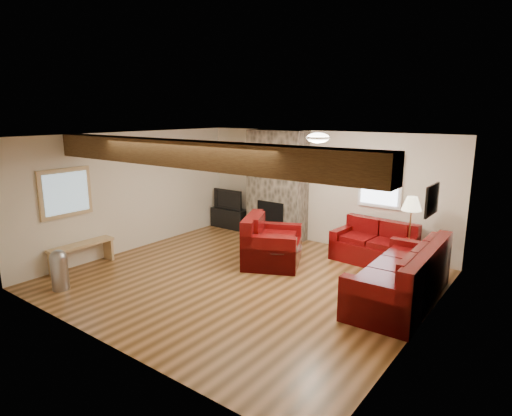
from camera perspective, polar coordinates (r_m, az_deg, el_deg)
The scene contains 18 objects.
room at distance 7.30m, azimuth -1.67°, elevation -0.34°, with size 8.00×8.00×8.00m.
oak_beam at distance 6.21m, azimuth -8.97°, elevation 7.13°, with size 6.00×0.36×0.38m, color #341E0F.
chimney_breast at distance 9.86m, azimuth 2.78°, elevation 2.89°, with size 1.40×0.67×2.50m.
back_window at distance 8.93m, azimuth 16.23°, elevation 3.52°, with size 0.90×0.08×1.10m, color white, non-canonical shape.
hatch_window at distance 8.55m, azimuth -24.03°, elevation 1.86°, with size 0.08×1.00×0.90m, color tan, non-canonical shape.
ceiling_dome at distance 7.38m, azimuth 8.26°, elevation 9.03°, with size 0.40×0.40×0.18m, color white, non-canonical shape.
artwork_back at distance 9.39m, azimuth 9.41°, elevation 5.21°, with size 0.42×0.06×0.52m, color black, non-canonical shape.
artwork_right at distance 6.15m, azimuth 22.33°, elevation 1.01°, with size 0.06×0.55×0.42m, color black, non-canonical shape.
sofa_three at distance 7.06m, azimuth 18.66°, elevation -8.15°, with size 2.40×1.00×0.93m, color #420604, non-canonical shape.
loveseat at distance 8.70m, azimuth 15.42°, elevation -4.44°, with size 1.51×0.87×0.80m, color #420604, non-canonical shape.
armchair_red at distance 8.28m, azimuth 2.22°, elevation -4.33°, with size 1.17×1.03×0.95m, color #420604, non-canonical shape.
coffee_table at distance 8.16m, azimuth 3.21°, elevation -6.57°, with size 0.84×0.84×0.44m.
tv_cabinet at distance 10.95m, azimuth -3.46°, elevation -1.33°, with size 0.99×0.39×0.49m, color black.
television at distance 10.84m, azimuth -3.50°, elevation 1.22°, with size 0.87×0.11×0.50m, color black.
floor_lamp at distance 8.23m, azimuth 20.02°, elevation 0.03°, with size 0.36×0.36×1.41m.
pine_bench at distance 8.79m, azimuth -22.16°, elevation -5.89°, with size 0.29×1.25×0.47m, color tan, non-canonical shape.
pedal_bin at distance 7.85m, azimuth -24.74°, elevation -7.49°, with size 0.28×0.28×0.69m, color #98989D, non-canonical shape.
coal_bucket at distance 9.21m, azimuth 2.86°, elevation -4.71°, with size 0.30×0.30×0.28m, color slate, non-canonical shape.
Camera 1 is at (4.42, -5.57, 2.90)m, focal length 30.00 mm.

